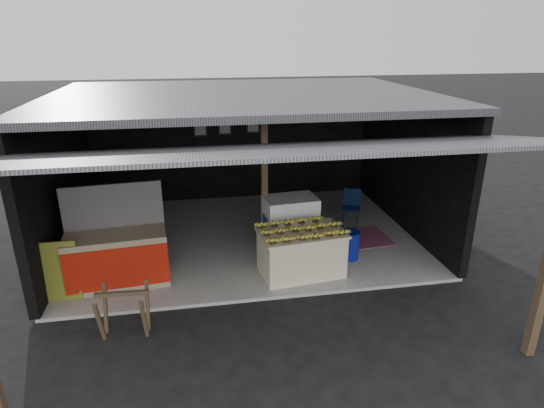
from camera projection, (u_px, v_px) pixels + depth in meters
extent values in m
plane|color=black|center=(265.00, 301.00, 7.38)|extent=(80.00, 80.00, 0.00)
cube|color=gray|center=(246.00, 236.00, 9.68)|extent=(7.00, 5.00, 0.06)
cube|color=black|center=(233.00, 142.00, 11.46)|extent=(7.00, 0.15, 2.90)
cube|color=black|center=(61.00, 178.00, 8.58)|extent=(0.15, 5.00, 2.90)
cube|color=black|center=(407.00, 161.00, 9.73)|extent=(0.15, 5.00, 2.90)
cube|color=#232326|center=(243.00, 96.00, 8.65)|extent=(7.20, 5.20, 0.12)
cube|color=#232326|center=(277.00, 151.00, 5.55)|extent=(7.40, 2.47, 0.48)
cube|color=#503A28|center=(264.00, 178.00, 8.66)|extent=(0.12, 0.12, 2.85)
cube|color=silver|center=(301.00, 253.00, 7.99)|extent=(1.49, 1.00, 0.77)
cube|color=silver|center=(302.00, 233.00, 7.85)|extent=(1.56, 1.06, 0.04)
cube|color=white|center=(290.00, 224.00, 8.80)|extent=(1.05, 0.75, 1.10)
cube|color=navy|center=(294.00, 229.00, 8.47)|extent=(0.77, 0.09, 0.33)
cube|color=#B21414|center=(294.00, 247.00, 8.60)|extent=(0.49, 0.06, 0.11)
cube|color=#998466|center=(118.00, 259.00, 7.64)|extent=(1.69, 0.86, 0.92)
cube|color=#AD190B|center=(115.00, 269.00, 7.31)|extent=(1.63, 0.17, 0.72)
cube|color=white|center=(115.00, 269.00, 7.30)|extent=(0.55, 0.06, 0.18)
cube|color=navy|center=(115.00, 206.00, 7.63)|extent=(1.63, 0.20, 0.77)
cube|color=black|center=(57.00, 272.00, 7.13)|extent=(0.67, 0.12, 1.01)
cube|color=#503A28|center=(100.00, 322.00, 6.21)|extent=(0.06, 0.28, 0.72)
cube|color=#503A28|center=(144.00, 319.00, 6.28)|extent=(0.06, 0.28, 0.72)
cube|color=#503A28|center=(105.00, 308.00, 6.54)|extent=(0.06, 0.28, 0.72)
cube|color=#503A28|center=(148.00, 305.00, 6.61)|extent=(0.06, 0.28, 0.72)
cube|color=#503A28|center=(122.00, 294.00, 6.30)|extent=(0.75, 0.10, 0.06)
cylinder|color=navy|center=(349.00, 246.00, 8.56)|extent=(0.35, 0.35, 0.52)
cylinder|color=#091635|center=(343.00, 219.00, 9.96)|extent=(0.03, 0.03, 0.40)
cylinder|color=#091635|center=(357.00, 220.00, 9.90)|extent=(0.03, 0.03, 0.40)
cylinder|color=#091635|center=(344.00, 214.00, 10.24)|extent=(0.03, 0.03, 0.40)
cylinder|color=#091635|center=(358.00, 215.00, 10.18)|extent=(0.03, 0.03, 0.40)
cube|color=#091635|center=(351.00, 208.00, 10.00)|extent=(0.50, 0.50, 0.04)
cube|color=#091635|center=(352.00, 197.00, 10.09)|extent=(0.37, 0.18, 0.41)
cube|color=#7E1C4A|center=(353.00, 239.00, 9.46)|extent=(1.57, 1.11, 0.01)
cube|color=black|center=(200.00, 128.00, 11.09)|extent=(0.32, 0.03, 0.42)
cube|color=#4C4C59|center=(200.00, 128.00, 11.08)|extent=(0.26, 0.02, 0.34)
cube|color=black|center=(225.00, 126.00, 11.19)|extent=(0.32, 0.03, 0.42)
cube|color=#4C4C59|center=(225.00, 126.00, 11.17)|extent=(0.26, 0.02, 0.34)
cube|color=black|center=(253.00, 125.00, 11.29)|extent=(0.32, 0.03, 0.42)
cube|color=#4C4C59|center=(253.00, 125.00, 11.28)|extent=(0.26, 0.02, 0.34)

